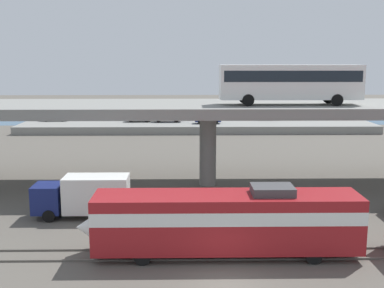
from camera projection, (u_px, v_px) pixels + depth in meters
ground_plane at (227, 287)px, 24.38m from camera, size 260.00×260.00×0.00m
rail_strip_near at (222, 259)px, 27.54m from camera, size 110.00×0.12×0.12m
rail_strip_far at (220, 249)px, 29.07m from camera, size 110.00×0.12×0.12m
train_locomotive at (213, 219)px, 27.92m from camera, size 16.38×3.04×4.18m
highway_overpass at (208, 110)px, 42.87m from camera, size 96.00×10.19×7.44m
transit_bus_on_overpass at (290, 81)px, 41.15m from camera, size 12.00×2.68×3.40m
service_truck_east at (84, 195)px, 34.85m from camera, size 6.80×2.46×3.04m
pier_parking_lot at (197, 126)px, 78.42m from camera, size 56.15×11.74×1.21m
parked_car_0 at (139, 117)px, 78.47m from camera, size 4.10×1.85×1.50m
parked_car_1 at (55, 116)px, 79.51m from camera, size 4.37×1.85×1.50m
parked_car_2 at (155, 115)px, 80.83m from camera, size 4.07×1.93×1.50m
parked_car_3 at (208, 119)px, 76.33m from camera, size 4.09×1.82×1.50m
parked_car_4 at (267, 115)px, 80.88m from camera, size 4.04×1.88×1.50m
parked_car_5 at (167, 117)px, 78.19m from camera, size 4.51×1.90×1.50m
harbor_water at (194, 113)px, 101.16m from camera, size 140.00×36.00×0.01m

